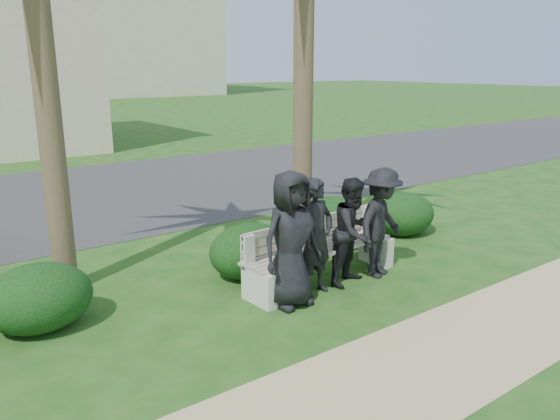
{
  "coord_description": "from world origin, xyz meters",
  "views": [
    {
      "loc": [
        -3.69,
        -4.98,
        3.01
      ],
      "look_at": [
        0.74,
        1.0,
        1.03
      ],
      "focal_mm": 35.0,
      "sensor_mm": 36.0,
      "label": 1
    }
  ],
  "objects_px": {
    "park_bench": "(321,255)",
    "man_a": "(291,239)",
    "man_b": "(316,237)",
    "man_d": "(381,223)",
    "man_c": "(353,231)"
  },
  "relations": [
    {
      "from": "park_bench",
      "to": "man_a",
      "type": "height_order",
      "value": "man_a"
    },
    {
      "from": "park_bench",
      "to": "man_b",
      "type": "height_order",
      "value": "man_b"
    },
    {
      "from": "man_a",
      "to": "man_b",
      "type": "relative_size",
      "value": 1.11
    },
    {
      "from": "man_b",
      "to": "man_d",
      "type": "relative_size",
      "value": 0.99
    },
    {
      "from": "man_c",
      "to": "park_bench",
      "type": "bearing_deg",
      "value": 120.1
    },
    {
      "from": "park_bench",
      "to": "man_b",
      "type": "relative_size",
      "value": 1.58
    },
    {
      "from": "man_b",
      "to": "man_c",
      "type": "bearing_deg",
      "value": -14.26
    },
    {
      "from": "park_bench",
      "to": "man_c",
      "type": "xyz_separation_m",
      "value": [
        0.31,
        -0.31,
        0.37
      ]
    },
    {
      "from": "man_a",
      "to": "man_d",
      "type": "relative_size",
      "value": 1.1
    },
    {
      "from": "man_d",
      "to": "man_a",
      "type": "bearing_deg",
      "value": 163.09
    },
    {
      "from": "park_bench",
      "to": "man_a",
      "type": "xyz_separation_m",
      "value": [
        -0.85,
        -0.38,
        0.49
      ]
    },
    {
      "from": "man_c",
      "to": "man_d",
      "type": "height_order",
      "value": "man_d"
    },
    {
      "from": "man_b",
      "to": "man_d",
      "type": "bearing_deg",
      "value": -15.4
    },
    {
      "from": "park_bench",
      "to": "man_c",
      "type": "distance_m",
      "value": 0.58
    },
    {
      "from": "man_b",
      "to": "man_c",
      "type": "relative_size",
      "value": 1.05
    }
  ]
}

